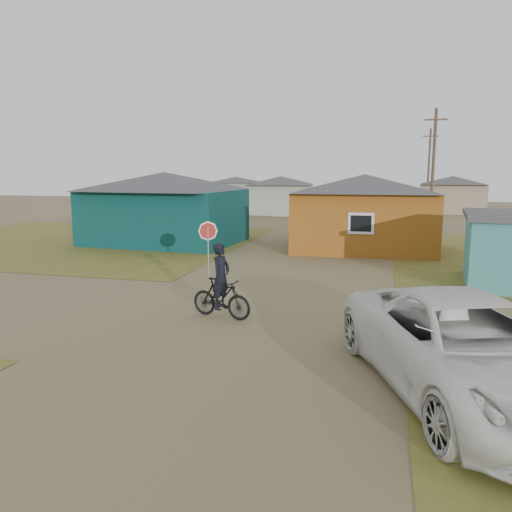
% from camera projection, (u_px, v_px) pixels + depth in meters
% --- Properties ---
extents(ground, '(120.00, 120.00, 0.00)m').
position_uv_depth(ground, '(247.00, 322.00, 13.57)').
color(ground, olive).
extents(grass_nw, '(20.00, 18.00, 0.00)m').
position_uv_depth(grass_nw, '(77.00, 241.00, 29.40)').
color(grass_nw, olive).
rests_on(grass_nw, ground).
extents(house_teal, '(8.93, 7.08, 4.00)m').
position_uv_depth(house_teal, '(165.00, 207.00, 28.19)').
color(house_teal, '#093434').
rests_on(house_teal, ground).
extents(house_yellow, '(7.72, 6.76, 3.90)m').
position_uv_depth(house_yellow, '(364.00, 211.00, 26.00)').
color(house_yellow, '#9A5417').
rests_on(house_yellow, ground).
extents(house_pale_west, '(7.04, 6.15, 3.60)m').
position_uv_depth(house_pale_west, '(281.00, 195.00, 47.20)').
color(house_pale_west, '#9BA28C').
rests_on(house_pale_west, ground).
extents(house_beige_east, '(6.95, 6.05, 3.60)m').
position_uv_depth(house_beige_east, '(452.00, 194.00, 49.03)').
color(house_beige_east, gray).
rests_on(house_beige_east, ground).
extents(house_pale_north, '(6.28, 5.81, 3.40)m').
position_uv_depth(house_pale_north, '(236.00, 190.00, 60.63)').
color(house_pale_north, '#9BA28C').
rests_on(house_pale_north, ground).
extents(utility_pole_near, '(1.40, 0.20, 8.00)m').
position_uv_depth(utility_pole_near, '(433.00, 170.00, 32.31)').
color(utility_pole_near, brown).
rests_on(utility_pole_near, ground).
extents(utility_pole_far, '(1.40, 0.20, 8.00)m').
position_uv_depth(utility_pole_far, '(429.00, 170.00, 47.35)').
color(utility_pole_far, brown).
rests_on(utility_pole_far, ground).
extents(stop_sign, '(0.73, 0.13, 2.23)m').
position_uv_depth(stop_sign, '(208.00, 237.00, 18.43)').
color(stop_sign, gray).
rests_on(stop_sign, ground).
extents(cyclist, '(1.93, 0.98, 2.10)m').
position_uv_depth(cyclist, '(221.00, 291.00, 13.83)').
color(cyclist, black).
rests_on(cyclist, ground).
extents(vehicle, '(5.10, 7.14, 1.81)m').
position_uv_depth(vehicle, '(468.00, 348.00, 8.97)').
color(vehicle, white).
rests_on(vehicle, ground).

